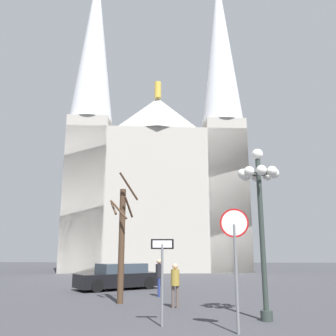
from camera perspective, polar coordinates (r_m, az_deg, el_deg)
The scene contains 8 objects.
cathedral at distance 39.93m, azimuth -1.86°, elevation -0.97°, with size 19.42×13.89×35.02m.
stop_sign at distance 9.86m, azimuth 10.55°, elevation -11.82°, with size 0.76×0.20×3.15m.
one_way_arrow_sign at distance 10.63m, azimuth -0.92°, elevation -15.69°, with size 0.66×0.08×2.37m.
street_lamp at distance 11.92m, azimuth 14.32°, elevation -4.54°, with size 1.33×1.33×5.31m.
bare_tree at distance 15.15m, azimuth -7.33°, elevation -11.22°, with size 1.24×0.89×5.19m.
parked_car_near_black at distance 20.66m, azimuth -7.84°, elevation -16.70°, with size 4.61×4.07×1.36m.
pedestrian_walking at distance 17.25m, azimuth -1.43°, elevation -16.38°, with size 0.32×0.32×1.67m.
pedestrian_standing at distance 13.98m, azimuth 1.14°, elevation -17.43°, with size 0.32×0.32×1.57m.
Camera 1 is at (0.35, -6.31, 2.04)m, focal length 38.54 mm.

